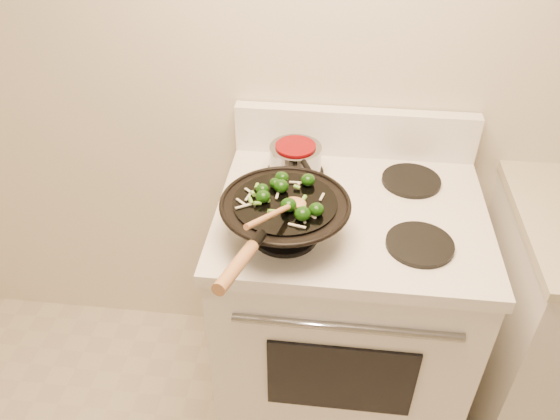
# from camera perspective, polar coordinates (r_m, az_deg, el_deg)

# --- Properties ---
(stove) EXTENTS (0.78, 0.67, 1.08)m
(stove) POSITION_cam_1_polar(r_m,az_deg,el_deg) (1.90, 6.43, -10.50)
(stove) COLOR white
(stove) RESTS_ON ground
(wok) EXTENTS (0.34, 0.56, 0.18)m
(wok) POSITION_cam_1_polar(r_m,az_deg,el_deg) (1.44, 0.47, -0.69)
(wok) COLOR black
(wok) RESTS_ON stove
(stirfry) EXTENTS (0.23, 0.22, 0.04)m
(stirfry) POSITION_cam_1_polar(r_m,az_deg,el_deg) (1.41, 0.76, 1.68)
(stirfry) COLOR black
(stirfry) RESTS_ON wok
(wooden_spoon) EXTENTS (0.13, 0.24, 0.09)m
(wooden_spoon) POSITION_cam_1_polar(r_m,az_deg,el_deg) (1.33, 0.30, 0.09)
(wooden_spoon) COLOR #AA7143
(wooden_spoon) RESTS_ON wok
(saucepan) EXTENTS (0.16, 0.25, 0.09)m
(saucepan) POSITION_cam_1_polar(r_m,az_deg,el_deg) (1.69, 1.63, 5.35)
(saucepan) COLOR gray
(saucepan) RESTS_ON stove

